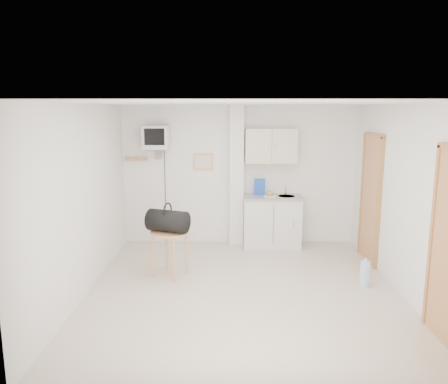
{
  "coord_description": "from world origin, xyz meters",
  "views": [
    {
      "loc": [
        -0.21,
        -5.59,
        2.42
      ],
      "look_at": [
        -0.26,
        0.6,
        1.25
      ],
      "focal_mm": 35.0,
      "sensor_mm": 36.0,
      "label": 1
    }
  ],
  "objects_px": {
    "crt_television": "(156,138)",
    "round_table": "(170,238)",
    "water_bottle": "(365,274)",
    "duffel_bag": "(168,221)"
  },
  "relations": [
    {
      "from": "duffel_bag",
      "to": "water_bottle",
      "type": "height_order",
      "value": "duffel_bag"
    },
    {
      "from": "crt_television",
      "to": "round_table",
      "type": "height_order",
      "value": "crt_television"
    },
    {
      "from": "crt_television",
      "to": "water_bottle",
      "type": "bearing_deg",
      "value": -30.66
    },
    {
      "from": "round_table",
      "to": "crt_television",
      "type": "bearing_deg",
      "value": 104.83
    },
    {
      "from": "crt_television",
      "to": "duffel_bag",
      "type": "distance_m",
      "value": 1.92
    },
    {
      "from": "water_bottle",
      "to": "round_table",
      "type": "bearing_deg",
      "value": 172.45
    },
    {
      "from": "round_table",
      "to": "water_bottle",
      "type": "relative_size",
      "value": 1.7
    },
    {
      "from": "crt_television",
      "to": "water_bottle",
      "type": "height_order",
      "value": "crt_television"
    },
    {
      "from": "round_table",
      "to": "duffel_bag",
      "type": "distance_m",
      "value": 0.27
    },
    {
      "from": "water_bottle",
      "to": "duffel_bag",
      "type": "bearing_deg",
      "value": 173.26
    }
  ]
}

